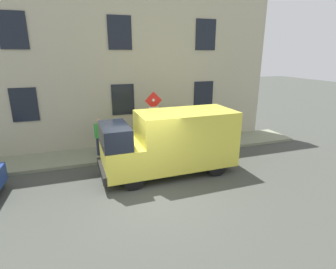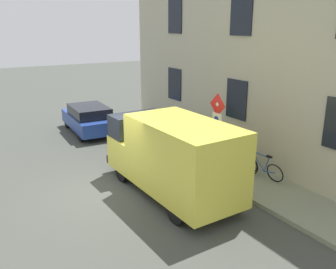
{
  "view_description": "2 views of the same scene",
  "coord_description": "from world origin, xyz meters",
  "px_view_note": "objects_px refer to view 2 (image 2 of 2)",
  "views": [
    {
      "loc": [
        -7.99,
        2.06,
        4.65
      ],
      "look_at": [
        2.84,
        -1.58,
        1.17
      ],
      "focal_mm": 28.47,
      "sensor_mm": 36.0,
      "label": 1
    },
    {
      "loc": [
        -4.2,
        -10.14,
        5.17
      ],
      "look_at": [
        2.16,
        0.21,
        1.49
      ],
      "focal_mm": 38.53,
      "sensor_mm": 36.0,
      "label": 2
    }
  ],
  "objects_px": {
    "bicycle_blue": "(262,167)",
    "pedestrian": "(192,131)",
    "parked_hatchback": "(89,118)",
    "bicycle_red": "(243,159)",
    "sign_post_stacked": "(217,127)",
    "delivery_van": "(172,155)",
    "bicycle_purple": "(226,151)"
  },
  "relations": [
    {
      "from": "bicycle_blue",
      "to": "delivery_van",
      "type": "bearing_deg",
      "value": 69.23
    },
    {
      "from": "bicycle_red",
      "to": "pedestrian",
      "type": "bearing_deg",
      "value": 19.63
    },
    {
      "from": "bicycle_purple",
      "to": "bicycle_red",
      "type": "bearing_deg",
      "value": -173.46
    },
    {
      "from": "bicycle_blue",
      "to": "pedestrian",
      "type": "distance_m",
      "value": 3.45
    },
    {
      "from": "sign_post_stacked",
      "to": "bicycle_red",
      "type": "xyz_separation_m",
      "value": [
        1.26,
        -0.03,
        -1.39
      ]
    },
    {
      "from": "bicycle_red",
      "to": "pedestrian",
      "type": "xyz_separation_m",
      "value": [
        -0.58,
        2.41,
        0.56
      ]
    },
    {
      "from": "bicycle_red",
      "to": "pedestrian",
      "type": "distance_m",
      "value": 2.54
    },
    {
      "from": "delivery_van",
      "to": "bicycle_blue",
      "type": "distance_m",
      "value": 3.35
    },
    {
      "from": "delivery_van",
      "to": "pedestrian",
      "type": "xyz_separation_m",
      "value": [
        2.58,
        2.58,
        -0.26
      ]
    },
    {
      "from": "bicycle_red",
      "to": "bicycle_purple",
      "type": "height_order",
      "value": "same"
    },
    {
      "from": "bicycle_red",
      "to": "sign_post_stacked",
      "type": "bearing_deg",
      "value": 94.82
    },
    {
      "from": "sign_post_stacked",
      "to": "bicycle_blue",
      "type": "height_order",
      "value": "sign_post_stacked"
    },
    {
      "from": "bicycle_blue",
      "to": "bicycle_red",
      "type": "bearing_deg",
      "value": -7.03
    },
    {
      "from": "bicycle_blue",
      "to": "pedestrian",
      "type": "bearing_deg",
      "value": 2.82
    },
    {
      "from": "bicycle_blue",
      "to": "pedestrian",
      "type": "relative_size",
      "value": 1.0
    },
    {
      "from": "parked_hatchback",
      "to": "bicycle_red",
      "type": "relative_size",
      "value": 2.38
    },
    {
      "from": "delivery_van",
      "to": "sign_post_stacked",
      "type": "bearing_deg",
      "value": -85.48
    },
    {
      "from": "sign_post_stacked",
      "to": "pedestrian",
      "type": "bearing_deg",
      "value": 74.05
    },
    {
      "from": "delivery_van",
      "to": "bicycle_purple",
      "type": "relative_size",
      "value": 3.14
    },
    {
      "from": "parked_hatchback",
      "to": "bicycle_purple",
      "type": "relative_size",
      "value": 2.39
    },
    {
      "from": "parked_hatchback",
      "to": "pedestrian",
      "type": "bearing_deg",
      "value": -152.88
    },
    {
      "from": "parked_hatchback",
      "to": "bicycle_red",
      "type": "height_order",
      "value": "parked_hatchback"
    },
    {
      "from": "delivery_van",
      "to": "parked_hatchback",
      "type": "relative_size",
      "value": 1.32
    },
    {
      "from": "bicycle_blue",
      "to": "bicycle_red",
      "type": "height_order",
      "value": "same"
    },
    {
      "from": "sign_post_stacked",
      "to": "bicycle_blue",
      "type": "xyz_separation_m",
      "value": [
        1.26,
        -0.97,
        -1.39
      ]
    },
    {
      "from": "parked_hatchback",
      "to": "pedestrian",
      "type": "distance_m",
      "value": 5.98
    },
    {
      "from": "sign_post_stacked",
      "to": "delivery_van",
      "type": "distance_m",
      "value": 1.99
    },
    {
      "from": "sign_post_stacked",
      "to": "bicycle_purple",
      "type": "relative_size",
      "value": 1.63
    },
    {
      "from": "parked_hatchback",
      "to": "delivery_van",
      "type": "bearing_deg",
      "value": -178.0
    },
    {
      "from": "delivery_van",
      "to": "pedestrian",
      "type": "height_order",
      "value": "delivery_van"
    },
    {
      "from": "bicycle_red",
      "to": "pedestrian",
      "type": "relative_size",
      "value": 1.0
    },
    {
      "from": "delivery_van",
      "to": "bicycle_purple",
      "type": "bearing_deg",
      "value": -72.0
    }
  ]
}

